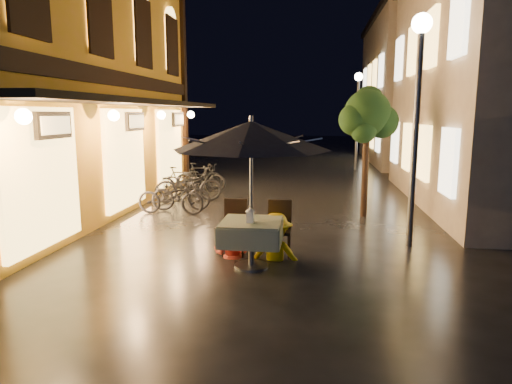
# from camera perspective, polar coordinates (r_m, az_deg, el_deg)

# --- Properties ---
(ground) EXTENTS (90.00, 90.00, 0.00)m
(ground) POSITION_cam_1_polar(r_m,az_deg,el_deg) (7.22, -2.58, -10.41)
(ground) COLOR black
(ground) RESTS_ON ground
(west_building) EXTENTS (5.90, 11.40, 7.40)m
(west_building) POSITION_cam_1_polar(r_m,az_deg,el_deg) (12.77, -26.29, 14.30)
(west_building) COLOR gold
(west_building) RESTS_ON ground
(east_building_far) EXTENTS (7.30, 10.30, 7.30)m
(east_building_far) POSITION_cam_1_polar(r_m,az_deg,el_deg) (25.49, 22.16, 11.73)
(east_building_far) COLOR #BBAB96
(east_building_far) RESTS_ON ground
(street_tree) EXTENTS (1.43, 1.20, 3.15)m
(street_tree) POSITION_cam_1_polar(r_m,az_deg,el_deg) (11.25, 13.82, 9.16)
(street_tree) COLOR black
(street_tree) RESTS_ON ground
(streetlamp_near) EXTENTS (0.36, 0.36, 4.23)m
(streetlamp_near) POSITION_cam_1_polar(r_m,az_deg,el_deg) (8.87, 19.60, 11.99)
(streetlamp_near) COLOR #59595E
(streetlamp_near) RESTS_ON ground
(streetlamp_far) EXTENTS (0.36, 0.36, 4.23)m
(streetlamp_far) POSITION_cam_1_polar(r_m,az_deg,el_deg) (20.76, 12.60, 10.76)
(streetlamp_far) COLOR #59595E
(streetlamp_far) RESTS_ON ground
(cafe_table) EXTENTS (0.99, 0.99, 0.78)m
(cafe_table) POSITION_cam_1_polar(r_m,az_deg,el_deg) (7.43, -0.59, -5.07)
(cafe_table) COLOR #59595E
(cafe_table) RESTS_ON ground
(patio_umbrella) EXTENTS (2.54, 2.54, 2.46)m
(patio_umbrella) POSITION_cam_1_polar(r_m,az_deg,el_deg) (7.19, -0.62, 7.04)
(patio_umbrella) COLOR #59595E
(patio_umbrella) RESTS_ON ground
(cafe_chair_left) EXTENTS (0.42, 0.42, 0.97)m
(cafe_chair_left) POSITION_cam_1_polar(r_m,az_deg,el_deg) (8.21, -2.65, -3.99)
(cafe_chair_left) COLOR black
(cafe_chair_left) RESTS_ON ground
(cafe_chair_right) EXTENTS (0.42, 0.42, 0.97)m
(cafe_chair_right) POSITION_cam_1_polar(r_m,az_deg,el_deg) (8.11, 2.93, -4.16)
(cafe_chair_right) COLOR black
(cafe_chair_right) RESTS_ON ground
(table_lantern) EXTENTS (0.16, 0.16, 0.25)m
(table_lantern) POSITION_cam_1_polar(r_m,az_deg,el_deg) (7.23, -0.74, -2.79)
(table_lantern) COLOR white
(table_lantern) RESTS_ON cafe_table
(person_orange) EXTENTS (0.77, 0.64, 1.42)m
(person_orange) POSITION_cam_1_polar(r_m,az_deg,el_deg) (8.02, -3.09, -3.04)
(person_orange) COLOR #D84230
(person_orange) RESTS_ON ground
(person_yellow) EXTENTS (1.03, 0.63, 1.56)m
(person_yellow) POSITION_cam_1_polar(r_m,az_deg,el_deg) (7.85, 2.49, -2.83)
(person_yellow) COLOR #D9B603
(person_yellow) RESTS_ON ground
(bicycle_0) EXTENTS (1.71, 0.64, 0.89)m
(bicycle_0) POSITION_cam_1_polar(r_m,az_deg,el_deg) (11.55, -10.62, -0.58)
(bicycle_0) COLOR black
(bicycle_0) RESTS_ON ground
(bicycle_1) EXTENTS (1.55, 0.65, 0.90)m
(bicycle_1) POSITION_cam_1_polar(r_m,az_deg,el_deg) (11.92, -9.38, -0.19)
(bicycle_1) COLOR black
(bicycle_1) RESTS_ON ground
(bicycle_2) EXTENTS (2.00, 1.33, 0.99)m
(bicycle_2) POSITION_cam_1_polar(r_m,az_deg,el_deg) (13.05, -8.47, 0.90)
(bicycle_2) COLOR black
(bicycle_2) RESTS_ON ground
(bicycle_3) EXTENTS (1.53, 0.58, 0.90)m
(bicycle_3) POSITION_cam_1_polar(r_m,az_deg,el_deg) (14.04, -9.36, 1.31)
(bicycle_3) COLOR black
(bicycle_3) RESTS_ON ground
(bicycle_4) EXTENTS (1.71, 0.69, 0.88)m
(bicycle_4) POSITION_cam_1_polar(r_m,az_deg,el_deg) (14.84, -6.96, 1.79)
(bicycle_4) COLOR black
(bicycle_4) RESTS_ON ground
(bicycle_5) EXTENTS (1.53, 0.76, 0.88)m
(bicycle_5) POSITION_cam_1_polar(r_m,az_deg,el_deg) (15.20, -7.01, 1.98)
(bicycle_5) COLOR black
(bicycle_5) RESTS_ON ground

